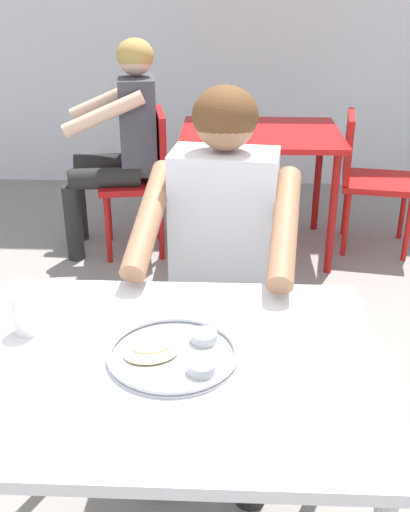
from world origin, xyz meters
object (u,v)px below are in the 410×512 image
Objects in this scene: table_foreground at (170,389)px; table_background_red at (260,147)px; chair_foreground at (226,284)px; diner_foreground at (220,250)px; chair_red_right at (367,172)px; thali_tray at (174,353)px; drinking_cup at (26,313)px; chair_red_left at (144,172)px; patron_background at (123,129)px.

table_background_red is (0.30, 2.27, -0.01)m from table_foreground.
chair_foreground is at bearing 81.30° from table_foreground.
diner_foreground is (-0.02, -0.22, 0.24)m from chair_foreground.
chair_red_right is at bearing 61.48° from chair_foreground.
thali_tray is 0.25× the size of diner_foreground.
drinking_cup is at bearing 165.34° from thali_tray.
thali_tray is 0.85m from chair_foreground.
chair_red_right is (0.64, 0.06, -0.16)m from table_background_red.
thali_tray is 0.34× the size of table_background_red.
chair_foreground is at bearing 55.53° from drinking_cup.
diner_foreground is at bearing -73.70° from chair_red_left.
table_background_red is at bearing 0.92° from patron_background.
table_foreground is 1.10× the size of table_background_red.
table_foreground is 0.62m from diner_foreground.
thali_tray is 0.60m from diner_foreground.
chair_red_left reaches higher than table_foreground.
drinking_cup is 0.08× the size of diner_foreground.
chair_red_left is at bearing 106.30° from diner_foreground.
thali_tray is 2.30m from patron_background.
thali_tray is at bearing -99.00° from diner_foreground.
chair_red_left reaches higher than drinking_cup.
chair_red_left reaches higher than thali_tray.
chair_red_right is at bearing 64.04° from diner_foreground.
chair_red_left is 0.27m from patron_background.
patron_background reaches higher than drinking_cup.
table_background_red is (0.18, 1.45, 0.13)m from chair_foreground.
diner_foreground is (0.11, 0.60, 0.09)m from table_foreground.
chair_foreground is 0.71× the size of patron_background.
chair_red_left is at bearing 109.39° from chair_foreground.
thali_tray reaches higher than table_foreground.
table_foreground is 1.16× the size of chair_foreground.
chair_red_right reaches higher than thali_tray.
drinking_cup reaches higher than table_foreground.
thali_tray is 2.26m from chair_red_left.
chair_red_right is (0.82, 1.50, -0.03)m from chair_foreground.
chair_red_left is (-0.67, -0.04, -0.14)m from table_background_red.
chair_red_right is at bearing 68.07° from thali_tray.
chair_red_right is (0.84, 1.72, -0.27)m from diner_foreground.
drinking_cup is at bearing -107.15° from table_background_red.
table_foreground is at bearing -16.36° from drinking_cup.
table_foreground is at bearing -141.93° from thali_tray.
chair_foreground is 1.03× the size of chair_red_left.
chair_red_right is 1.45m from patron_background.
diner_foreground reaches higher than table_foreground.
table_background_red is at bearing 82.40° from table_foreground.
thali_tray reaches higher than table_background_red.
table_foreground is at bearing -97.60° from table_background_red.
table_foreground is 9.97× the size of drinking_cup.
chair_red_right is at bearing 67.91° from table_foreground.
table_background_red is 0.74× the size of patron_background.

